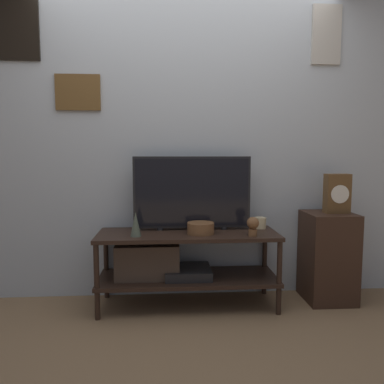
# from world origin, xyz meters

# --- Properties ---
(ground_plane) EXTENTS (12.00, 12.00, 0.00)m
(ground_plane) POSITION_xyz_m (0.00, 0.00, 0.00)
(ground_plane) COLOR #846647
(wall_back) EXTENTS (6.40, 0.08, 2.70)m
(wall_back) POSITION_xyz_m (-0.00, 0.57, 1.36)
(wall_back) COLOR #B2BCC6
(wall_back) RESTS_ON ground_plane
(media_console) EXTENTS (1.41, 0.48, 0.59)m
(media_console) POSITION_xyz_m (-0.13, 0.28, 0.37)
(media_console) COLOR black
(media_console) RESTS_ON ground_plane
(television) EXTENTS (0.94, 0.05, 0.60)m
(television) POSITION_xyz_m (0.04, 0.39, 0.90)
(television) COLOR black
(television) RESTS_ON media_console
(vase_wide_bowl) EXTENTS (0.21, 0.21, 0.09)m
(vase_wide_bowl) POSITION_xyz_m (0.10, 0.24, 0.64)
(vase_wide_bowl) COLOR brown
(vase_wide_bowl) RESTS_ON media_console
(vase_slim_bronze) EXTENTS (0.08, 0.08, 0.18)m
(vase_slim_bronze) POSITION_xyz_m (-0.40, 0.18, 0.68)
(vase_slim_bronze) COLOR #4C5647
(vase_slim_bronze) RESTS_ON media_console
(candle_jar) EXTENTS (0.10, 0.10, 0.09)m
(candle_jar) POSITION_xyz_m (0.61, 0.41, 0.64)
(candle_jar) COLOR beige
(candle_jar) RESTS_ON media_console
(decorative_bust) EXTENTS (0.09, 0.09, 0.14)m
(decorative_bust) POSITION_xyz_m (0.48, 0.13, 0.68)
(decorative_bust) COLOR brown
(decorative_bust) RESTS_ON media_console
(side_table) EXTENTS (0.38, 0.39, 0.73)m
(side_table) POSITION_xyz_m (1.16, 0.33, 0.37)
(side_table) COLOR #382319
(side_table) RESTS_ON ground_plane
(mantel_clock) EXTENTS (0.19, 0.11, 0.32)m
(mantel_clock) POSITION_xyz_m (1.21, 0.32, 0.89)
(mantel_clock) COLOR brown
(mantel_clock) RESTS_ON side_table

